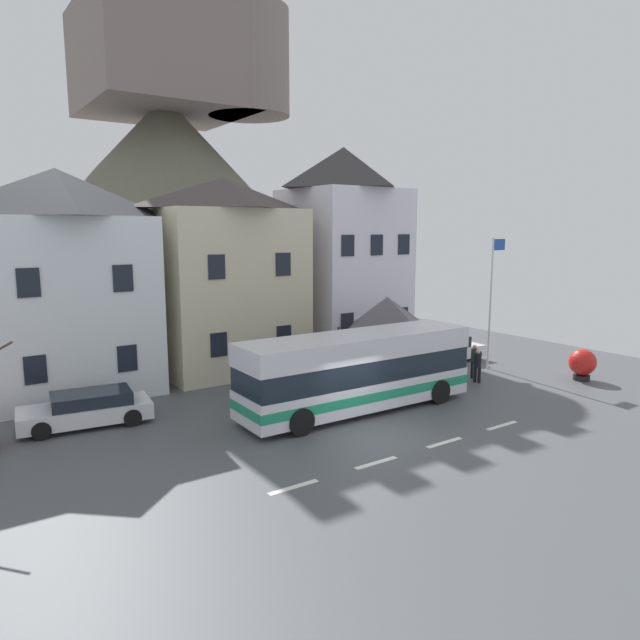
{
  "coord_description": "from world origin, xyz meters",
  "views": [
    {
      "loc": [
        -12.41,
        -14.72,
        7.16
      ],
      "look_at": [
        1.48,
        5.6,
        3.22
      ],
      "focal_mm": 32.19,
      "sensor_mm": 36.0,
      "label": 1
    }
  ],
  "objects_px": {
    "transit_bus": "(358,372)",
    "public_bench": "(393,354)",
    "parked_car_01": "(87,409)",
    "pedestrian_03": "(478,364)",
    "flagpole": "(492,293)",
    "townhouse_00": "(62,282)",
    "bus_shelter": "(387,313)",
    "parked_car_02": "(446,349)",
    "hilltop_castle": "(170,199)",
    "pedestrian_00": "(474,359)",
    "pedestrian_01": "(396,363)",
    "harbour_buoy": "(582,363)",
    "townhouse_02": "(343,252)",
    "pedestrian_02": "(441,360)",
    "townhouse_01": "(225,276)"
  },
  "relations": [
    {
      "from": "parked_car_01",
      "to": "parked_car_02",
      "type": "xyz_separation_m",
      "value": [
        18.62,
        -0.15,
        0.05
      ]
    },
    {
      "from": "hilltop_castle",
      "to": "flagpole",
      "type": "distance_m",
      "value": 27.64
    },
    {
      "from": "transit_bus",
      "to": "public_bench",
      "type": "xyz_separation_m",
      "value": [
        6.71,
        5.44,
        -1.08
      ]
    },
    {
      "from": "pedestrian_00",
      "to": "pedestrian_03",
      "type": "relative_size",
      "value": 1.03
    },
    {
      "from": "townhouse_02",
      "to": "parked_car_01",
      "type": "bearing_deg",
      "value": -161.55
    },
    {
      "from": "bus_shelter",
      "to": "pedestrian_01",
      "type": "distance_m",
      "value": 2.45
    },
    {
      "from": "pedestrian_01",
      "to": "public_bench",
      "type": "relative_size",
      "value": 0.9
    },
    {
      "from": "pedestrian_00",
      "to": "pedestrian_01",
      "type": "distance_m",
      "value": 3.97
    },
    {
      "from": "townhouse_01",
      "to": "hilltop_castle",
      "type": "bearing_deg",
      "value": 77.8
    },
    {
      "from": "parked_car_02",
      "to": "pedestrian_03",
      "type": "distance_m",
      "value": 4.5
    },
    {
      "from": "townhouse_02",
      "to": "pedestrian_01",
      "type": "height_order",
      "value": "townhouse_02"
    },
    {
      "from": "public_bench",
      "to": "bus_shelter",
      "type": "bearing_deg",
      "value": -137.87
    },
    {
      "from": "parked_car_02",
      "to": "harbour_buoy",
      "type": "relative_size",
      "value": 2.77
    },
    {
      "from": "parked_car_02",
      "to": "flagpole",
      "type": "xyz_separation_m",
      "value": [
        0.54,
        -2.44,
        3.24
      ]
    },
    {
      "from": "transit_bus",
      "to": "public_bench",
      "type": "distance_m",
      "value": 8.7
    },
    {
      "from": "townhouse_00",
      "to": "hilltop_castle",
      "type": "xyz_separation_m",
      "value": [
        11.57,
        18.24,
        4.61
      ]
    },
    {
      "from": "townhouse_00",
      "to": "hilltop_castle",
      "type": "bearing_deg",
      "value": 57.6
    },
    {
      "from": "hilltop_castle",
      "to": "bus_shelter",
      "type": "relative_size",
      "value": 8.22
    },
    {
      "from": "townhouse_01",
      "to": "harbour_buoy",
      "type": "xyz_separation_m",
      "value": [
        12.97,
        -11.66,
        -3.98
      ]
    },
    {
      "from": "townhouse_00",
      "to": "flagpole",
      "type": "height_order",
      "value": "townhouse_00"
    },
    {
      "from": "townhouse_01",
      "to": "public_bench",
      "type": "xyz_separation_m",
      "value": [
        8.01,
        -3.79,
        -4.34
      ]
    },
    {
      "from": "parked_car_01",
      "to": "public_bench",
      "type": "xyz_separation_m",
      "value": [
        15.99,
        1.22,
        -0.14
      ]
    },
    {
      "from": "public_bench",
      "to": "pedestrian_01",
      "type": "bearing_deg",
      "value": -130.15
    },
    {
      "from": "parked_car_02",
      "to": "public_bench",
      "type": "distance_m",
      "value": 2.98
    },
    {
      "from": "townhouse_00",
      "to": "bus_shelter",
      "type": "distance_m",
      "value": 14.69
    },
    {
      "from": "townhouse_01",
      "to": "pedestrian_03",
      "type": "distance_m",
      "value": 13.08
    },
    {
      "from": "harbour_buoy",
      "to": "pedestrian_01",
      "type": "bearing_deg",
      "value": 147.89
    },
    {
      "from": "parked_car_02",
      "to": "pedestrian_01",
      "type": "height_order",
      "value": "pedestrian_01"
    },
    {
      "from": "pedestrian_01",
      "to": "pedestrian_02",
      "type": "distance_m",
      "value": 2.36
    },
    {
      "from": "pedestrian_00",
      "to": "pedestrian_01",
      "type": "height_order",
      "value": "pedestrian_00"
    },
    {
      "from": "transit_bus",
      "to": "public_bench",
      "type": "relative_size",
      "value": 5.79
    },
    {
      "from": "pedestrian_03",
      "to": "flagpole",
      "type": "height_order",
      "value": "flagpole"
    },
    {
      "from": "townhouse_00",
      "to": "bus_shelter",
      "type": "bearing_deg",
      "value": -25.2
    },
    {
      "from": "hilltop_castle",
      "to": "pedestrian_03",
      "type": "distance_m",
      "value": 29.27
    },
    {
      "from": "pedestrian_02",
      "to": "flagpole",
      "type": "xyz_separation_m",
      "value": [
        3.57,
        0.08,
        3.0
      ]
    },
    {
      "from": "flagpole",
      "to": "pedestrian_01",
      "type": "bearing_deg",
      "value": 173.13
    },
    {
      "from": "parked_car_01",
      "to": "harbour_buoy",
      "type": "xyz_separation_m",
      "value": [
        20.94,
        -6.65,
        0.21
      ]
    },
    {
      "from": "townhouse_01",
      "to": "pedestrian_00",
      "type": "relative_size",
      "value": 5.89
    },
    {
      "from": "public_bench",
      "to": "hilltop_castle",
      "type": "bearing_deg",
      "value": 100.2
    },
    {
      "from": "flagpole",
      "to": "harbour_buoy",
      "type": "bearing_deg",
      "value": -66.34
    },
    {
      "from": "pedestrian_01",
      "to": "pedestrian_03",
      "type": "relative_size",
      "value": 0.98
    },
    {
      "from": "bus_shelter",
      "to": "parked_car_02",
      "type": "xyz_separation_m",
      "value": [
        5.02,
        0.79,
        -2.49
      ]
    },
    {
      "from": "townhouse_01",
      "to": "flagpole",
      "type": "distance_m",
      "value": 13.56
    },
    {
      "from": "townhouse_01",
      "to": "parked_car_02",
      "type": "distance_m",
      "value": 12.54
    },
    {
      "from": "townhouse_02",
      "to": "bus_shelter",
      "type": "distance_m",
      "value": 6.93
    },
    {
      "from": "townhouse_00",
      "to": "bus_shelter",
      "type": "relative_size",
      "value": 2.45
    },
    {
      "from": "public_bench",
      "to": "flagpole",
      "type": "xyz_separation_m",
      "value": [
        3.18,
        -3.81,
        3.43
      ]
    },
    {
      "from": "townhouse_00",
      "to": "parked_car_02",
      "type": "bearing_deg",
      "value": -16.58
    },
    {
      "from": "townhouse_02",
      "to": "pedestrian_02",
      "type": "bearing_deg",
      "value": -89.35
    },
    {
      "from": "townhouse_02",
      "to": "public_bench",
      "type": "distance_m",
      "value": 6.68
    }
  ]
}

